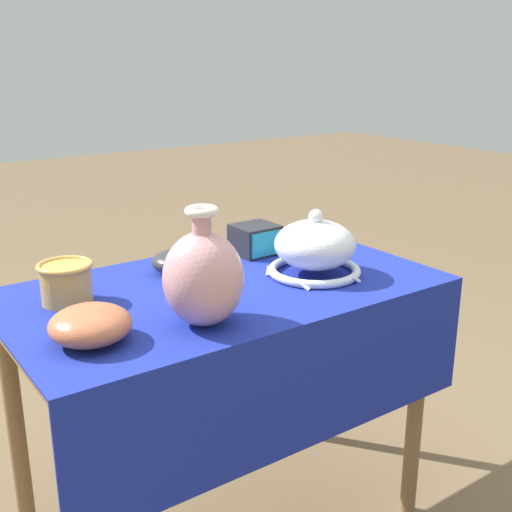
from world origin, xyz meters
TOP-DOWN VIEW (x-y plane):
  - display_table at (0.00, -0.02)m, footprint 1.06×0.61m
  - vase_tall_bulbous at (-0.16, -0.18)m, footprint 0.17×0.17m
  - vase_dome_bell at (0.24, -0.07)m, footprint 0.25×0.25m
  - mosaic_tile_box at (0.22, 0.17)m, footprint 0.12×0.12m
  - bowl_shallow_charcoal at (-0.05, 0.14)m, footprint 0.13×0.13m
  - cup_wide_ochre at (-0.35, 0.11)m, footprint 0.13×0.13m
  - bowl_shallow_terracotta at (-0.39, -0.13)m, footprint 0.16×0.16m

SIDE VIEW (x-z plane):
  - display_table at x=0.00m, z-range 0.27..1.00m
  - bowl_shallow_charcoal at x=-0.05m, z-range 0.73..0.79m
  - bowl_shallow_terracotta at x=-0.39m, z-range 0.73..0.81m
  - mosaic_tile_box at x=0.22m, z-range 0.73..0.81m
  - cup_wide_ochre at x=-0.35m, z-range 0.73..0.83m
  - vase_dome_bell at x=0.24m, z-range 0.71..0.89m
  - vase_tall_bulbous at x=-0.16m, z-range 0.71..0.96m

